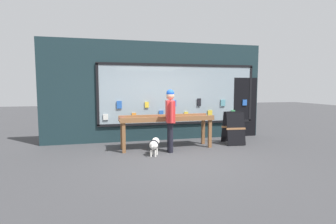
{
  "coord_description": "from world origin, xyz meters",
  "views": [
    {
      "loc": [
        -1.76,
        -6.16,
        1.78
      ],
      "look_at": [
        -0.0,
        0.95,
        1.07
      ],
      "focal_mm": 28.0,
      "sensor_mm": 36.0,
      "label": 1
    }
  ],
  "objects_px": {
    "display_table_main": "(166,122)",
    "small_dog": "(154,144)",
    "person_browsing": "(170,115)",
    "sandwich_board_sign": "(233,128)"
  },
  "relations": [
    {
      "from": "display_table_main",
      "to": "person_browsing",
      "type": "xyz_separation_m",
      "value": [
        -0.0,
        -0.48,
        0.23
      ]
    },
    {
      "from": "person_browsing",
      "to": "small_dog",
      "type": "bearing_deg",
      "value": 124.82
    },
    {
      "from": "small_dog",
      "to": "sandwich_board_sign",
      "type": "distance_m",
      "value": 2.78
    },
    {
      "from": "person_browsing",
      "to": "small_dog",
      "type": "xyz_separation_m",
      "value": [
        -0.49,
        -0.25,
        -0.71
      ]
    },
    {
      "from": "display_table_main",
      "to": "small_dog",
      "type": "bearing_deg",
      "value": -124.32
    },
    {
      "from": "display_table_main",
      "to": "person_browsing",
      "type": "relative_size",
      "value": 1.59
    },
    {
      "from": "person_browsing",
      "to": "sandwich_board_sign",
      "type": "distance_m",
      "value": 2.29
    },
    {
      "from": "person_browsing",
      "to": "sandwich_board_sign",
      "type": "xyz_separation_m",
      "value": [
        2.17,
        0.53,
        -0.5
      ]
    },
    {
      "from": "display_table_main",
      "to": "sandwich_board_sign",
      "type": "bearing_deg",
      "value": 1.41
    },
    {
      "from": "small_dog",
      "to": "sandwich_board_sign",
      "type": "xyz_separation_m",
      "value": [
        2.66,
        0.78,
        0.22
      ]
    }
  ]
}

